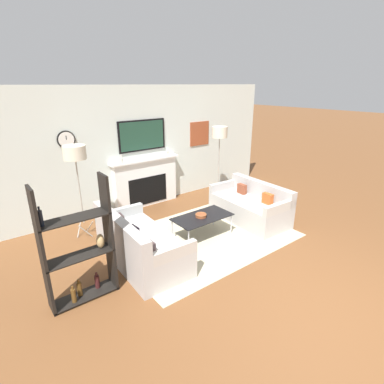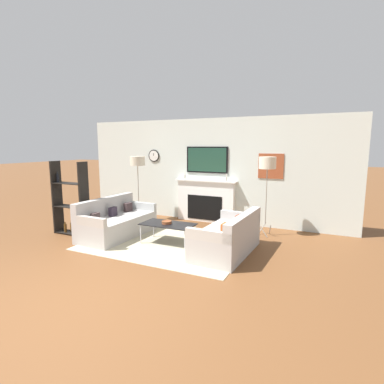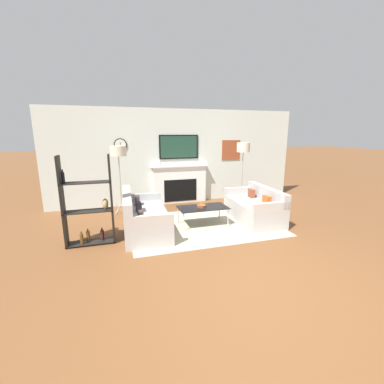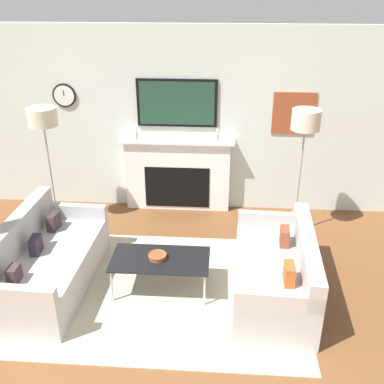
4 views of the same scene
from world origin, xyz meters
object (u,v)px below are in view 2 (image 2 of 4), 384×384
(coffee_table, at_px, (168,225))
(floor_lamp_left, at_px, (138,162))
(couch_left, at_px, (116,223))
(floor_lamp_right, at_px, (267,164))
(decorative_bowl, at_px, (167,222))
(shelf_unit, at_px, (71,202))
(couch_right, at_px, (228,238))

(coffee_table, xyz_separation_m, floor_lamp_left, (-1.71, 1.42, 1.18))
(couch_left, xyz_separation_m, floor_lamp_left, (-0.39, 1.43, 1.28))
(floor_lamp_left, relative_size, floor_lamp_right, 0.98)
(decorative_bowl, height_order, shelf_unit, shelf_unit)
(coffee_table, relative_size, floor_lamp_right, 0.62)
(decorative_bowl, bearing_deg, shelf_unit, -171.74)
(couch_left, bearing_deg, decorative_bowl, 0.89)
(couch_right, height_order, coffee_table, couch_right)
(coffee_table, xyz_separation_m, shelf_unit, (-2.32, -0.33, 0.35))
(coffee_table, height_order, decorative_bowl, decorative_bowl)
(decorative_bowl, xyz_separation_m, floor_lamp_left, (-1.68, 1.41, 1.12))
(couch_left, distance_m, coffee_table, 1.32)
(floor_lamp_left, bearing_deg, decorative_bowl, -40.06)
(couch_right, height_order, floor_lamp_right, floor_lamp_right)
(coffee_table, height_order, floor_lamp_left, floor_lamp_left)
(couch_right, relative_size, shelf_unit, 1.02)
(couch_left, height_order, decorative_bowl, couch_left)
(floor_lamp_left, xyz_separation_m, shelf_unit, (-0.61, -1.74, -0.82))
(decorative_bowl, bearing_deg, coffee_table, -6.89)
(couch_left, distance_m, floor_lamp_right, 3.58)
(couch_right, height_order, shelf_unit, shelf_unit)
(couch_left, xyz_separation_m, couch_right, (2.61, -0.00, -0.01))
(floor_lamp_right, bearing_deg, couch_left, -154.57)
(floor_lamp_left, height_order, floor_lamp_right, floor_lamp_right)
(floor_lamp_left, bearing_deg, shelf_unit, -109.26)
(decorative_bowl, distance_m, shelf_unit, 2.33)
(decorative_bowl, bearing_deg, couch_right, -1.07)
(couch_left, height_order, coffee_table, couch_left)
(floor_lamp_right, bearing_deg, decorative_bowl, -140.70)
(floor_lamp_right, xyz_separation_m, shelf_unit, (-4.01, -1.74, -0.85))
(coffee_table, relative_size, shelf_unit, 0.66)
(couch_left, relative_size, shelf_unit, 1.10)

